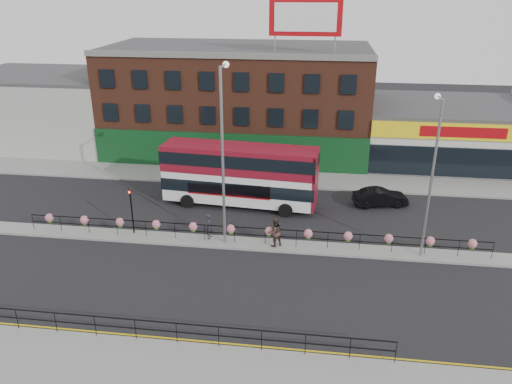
# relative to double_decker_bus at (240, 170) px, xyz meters

# --- Properties ---
(ground) EXTENTS (120.00, 120.00, 0.00)m
(ground) POSITION_rel_double_decker_bus_xyz_m (1.63, -6.19, -2.89)
(ground) COLOR black
(ground) RESTS_ON ground
(south_pavement) EXTENTS (60.00, 4.00, 0.15)m
(south_pavement) POSITION_rel_double_decker_bus_xyz_m (1.63, -18.19, -2.81)
(south_pavement) COLOR gray
(south_pavement) RESTS_ON ground
(north_pavement) EXTENTS (60.00, 4.00, 0.15)m
(north_pavement) POSITION_rel_double_decker_bus_xyz_m (1.63, 5.81, -2.81)
(north_pavement) COLOR gray
(north_pavement) RESTS_ON ground
(median) EXTENTS (60.00, 1.60, 0.15)m
(median) POSITION_rel_double_decker_bus_xyz_m (1.63, -6.19, -2.81)
(median) COLOR gray
(median) RESTS_ON ground
(yellow_line_inner) EXTENTS (60.00, 0.10, 0.01)m
(yellow_line_inner) POSITION_rel_double_decker_bus_xyz_m (1.63, -15.89, -2.88)
(yellow_line_inner) COLOR gold
(yellow_line_inner) RESTS_ON ground
(yellow_line_outer) EXTENTS (60.00, 0.10, 0.01)m
(yellow_line_outer) POSITION_rel_double_decker_bus_xyz_m (1.63, -16.07, -2.88)
(yellow_line_outer) COLOR gold
(yellow_line_outer) RESTS_ON ground
(brick_building) EXTENTS (25.00, 12.21, 10.30)m
(brick_building) POSITION_rel_double_decker_bus_xyz_m (-2.37, 13.77, 2.24)
(brick_building) COLOR brown
(brick_building) RESTS_ON ground
(supermarket) EXTENTS (15.00, 12.25, 5.30)m
(supermarket) POSITION_rel_double_decker_bus_xyz_m (17.63, 13.71, -0.24)
(supermarket) COLOR silver
(supermarket) RESTS_ON ground
(warehouse_west) EXTENTS (15.50, 12.00, 7.30)m
(warehouse_west) POSITION_rel_double_decker_bus_xyz_m (-22.62, 13.81, 0.76)
(warehouse_west) COLOR #A6A7A2
(warehouse_west) RESTS_ON ground
(billboard) EXTENTS (6.00, 0.29, 4.40)m
(billboard) POSITION_rel_double_decker_bus_xyz_m (4.13, 8.79, 10.29)
(billboard) COLOR #A1070D
(billboard) RESTS_ON brick_building
(median_railing) EXTENTS (30.04, 0.56, 1.23)m
(median_railing) POSITION_rel_double_decker_bus_xyz_m (1.63, -6.19, -1.84)
(median_railing) COLOR black
(median_railing) RESTS_ON median
(south_railing) EXTENTS (20.04, 0.05, 1.12)m
(south_railing) POSITION_rel_double_decker_bus_xyz_m (-0.37, -16.29, -1.93)
(south_railing) COLOR black
(south_railing) RESTS_ON south_pavement
(double_decker_bus) EXTENTS (11.81, 3.72, 4.70)m
(double_decker_bus) POSITION_rel_double_decker_bus_xyz_m (0.00, 0.00, 0.00)
(double_decker_bus) COLOR white
(double_decker_bus) RESTS_ON ground
(car) EXTENTS (3.11, 4.69, 1.35)m
(car) POSITION_rel_double_decker_bus_xyz_m (10.62, 1.32, -2.21)
(car) COLOR black
(car) RESTS_ON ground
(pedestrian_a) EXTENTS (0.70, 0.51, 1.74)m
(pedestrian_a) POSITION_rel_double_decker_bus_xyz_m (-1.12, -5.86, -1.87)
(pedestrian_a) COLOR #222029
(pedestrian_a) RESTS_ON median
(pedestrian_b) EXTENTS (1.66, 1.65, 1.97)m
(pedestrian_b) POSITION_rel_double_decker_bus_xyz_m (3.25, -6.33, -1.76)
(pedestrian_b) COLOR #432E26
(pedestrian_b) RESTS_ON median
(lamp_column_west) EXTENTS (0.41, 1.99, 11.33)m
(lamp_column_west) POSITION_rel_double_decker_bus_xyz_m (-0.01, -6.00, 3.98)
(lamp_column_west) COLOR gray
(lamp_column_west) RESTS_ON median
(lamp_column_east) EXTENTS (0.35, 1.72, 9.79)m
(lamp_column_east) POSITION_rel_double_decker_bus_xyz_m (12.40, -6.06, 3.06)
(lamp_column_east) COLOR gray
(lamp_column_east) RESTS_ON median
(traffic_light_median) EXTENTS (0.15, 0.28, 3.65)m
(traffic_light_median) POSITION_rel_double_decker_bus_xyz_m (-6.37, -5.80, -0.42)
(traffic_light_median) COLOR black
(traffic_light_median) RESTS_ON median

